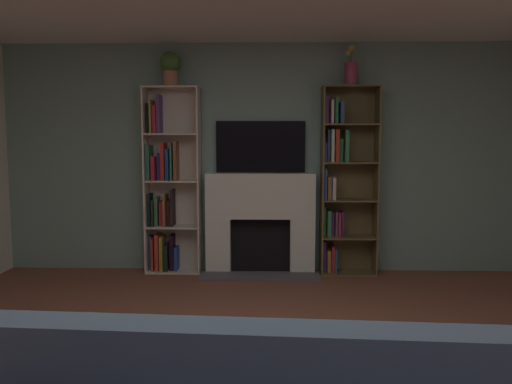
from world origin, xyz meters
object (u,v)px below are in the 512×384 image
Objects in this scene: vase_with_flowers at (351,72)px; fireplace at (260,220)px; bookshelf_left at (168,188)px; tv at (261,147)px; potted_plant at (170,67)px; bookshelf_right at (342,181)px.

fireplace is at bearing 178.16° from vase_with_flowers.
vase_with_flowers is (2.02, -0.05, 1.26)m from bookshelf_left.
potted_plant reaches higher than tv.
tv is (0.00, 0.09, 0.82)m from fireplace.
bookshelf_left is 5.59× the size of potted_plant.
tv is at bearing 3.78° from bookshelf_left.
bookshelf_right is at bearing -4.83° from tv.
bookshelf_left is at bearing 178.58° from vase_with_flowers.
tv is 1.31m from potted_plant.
bookshelf_right is at bearing 0.70° from fireplace.
vase_with_flowers is at bearing -1.42° from bookshelf_left.
fireplace is 3.55× the size of potted_plant.
bookshelf_right is (1.94, -0.01, 0.08)m from bookshelf_left.
bookshelf_right is 1.19m from vase_with_flowers.
potted_plant is (-0.98, -0.12, 0.86)m from tv.
bookshelf_right is (0.90, -0.08, -0.38)m from tv.
potted_plant is at bearing -178.09° from fireplace.
tv is 0.98m from bookshelf_right.
bookshelf_left is 2.38m from vase_with_flowers.
potted_plant is 0.85× the size of vase_with_flowers.
tv is 2.69× the size of potted_plant.
vase_with_flowers is (0.97, -0.12, 0.81)m from tv.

